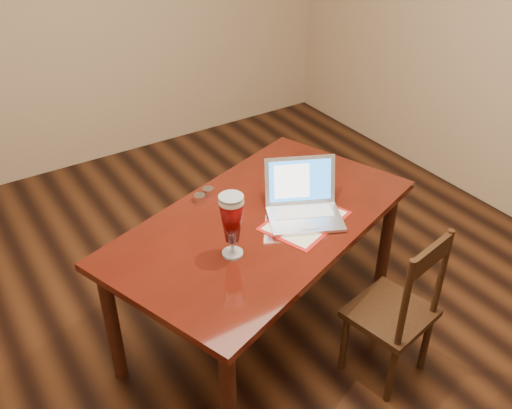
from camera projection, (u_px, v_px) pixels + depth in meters
ground at (253, 340)px, 3.17m from camera, size 5.00×5.00×0.00m
room_shell at (251, 20)px, 2.21m from camera, size 4.51×5.01×2.71m
dining_table at (263, 232)px, 2.88m from camera, size 1.81×1.38×1.06m
dining_chair at (396, 312)px, 2.77m from camera, size 0.44×0.42×0.89m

